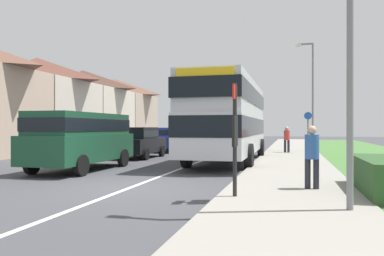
{
  "coord_description": "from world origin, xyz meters",
  "views": [
    {
      "loc": [
        4.19,
        -9.56,
        1.63
      ],
      "look_at": [
        0.55,
        4.4,
        1.6
      ],
      "focal_mm": 35.56,
      "sensor_mm": 36.0,
      "label": 1
    }
  ],
  "objects_px": {
    "parked_car_black": "(138,141)",
    "pedestrian_walking_away": "(287,138)",
    "parked_car_grey": "(191,136)",
    "bus_stop_sign": "(235,131)",
    "cycle_route_sign": "(308,131)",
    "parked_van_dark_green": "(82,136)",
    "parked_car_blue": "(172,138)",
    "double_decker_bus": "(229,116)",
    "street_lamp_mid": "(311,89)",
    "street_lamp_near": "(343,5)",
    "pedestrian_at_stop": "(312,154)"
  },
  "relations": [
    {
      "from": "pedestrian_walking_away",
      "to": "bus_stop_sign",
      "type": "xyz_separation_m",
      "value": [
        -0.94,
        -15.14,
        0.56
      ]
    },
    {
      "from": "parked_car_black",
      "to": "pedestrian_at_stop",
      "type": "relative_size",
      "value": 2.35
    },
    {
      "from": "parked_van_dark_green",
      "to": "parked_car_grey",
      "type": "relative_size",
      "value": 1.21
    },
    {
      "from": "pedestrian_walking_away",
      "to": "street_lamp_mid",
      "type": "relative_size",
      "value": 0.24
    },
    {
      "from": "parked_car_black",
      "to": "pedestrian_at_stop",
      "type": "height_order",
      "value": "pedestrian_at_stop"
    },
    {
      "from": "pedestrian_walking_away",
      "to": "street_lamp_near",
      "type": "distance_m",
      "value": 16.28
    },
    {
      "from": "double_decker_bus",
      "to": "pedestrian_walking_away",
      "type": "xyz_separation_m",
      "value": [
        2.57,
        5.87,
        -1.17
      ]
    },
    {
      "from": "parked_van_dark_green",
      "to": "parked_car_blue",
      "type": "relative_size",
      "value": 1.15
    },
    {
      "from": "parked_van_dark_green",
      "to": "street_lamp_near",
      "type": "relative_size",
      "value": 0.79
    },
    {
      "from": "parked_car_blue",
      "to": "street_lamp_mid",
      "type": "height_order",
      "value": "street_lamp_mid"
    },
    {
      "from": "parked_van_dark_green",
      "to": "bus_stop_sign",
      "type": "xyz_separation_m",
      "value": [
        6.5,
        -4.6,
        0.25
      ]
    },
    {
      "from": "double_decker_bus",
      "to": "cycle_route_sign",
      "type": "height_order",
      "value": "double_decker_bus"
    },
    {
      "from": "parked_van_dark_green",
      "to": "bus_stop_sign",
      "type": "height_order",
      "value": "bus_stop_sign"
    },
    {
      "from": "parked_car_blue",
      "to": "pedestrian_at_stop",
      "type": "bearing_deg",
      "value": -60.54
    },
    {
      "from": "parked_car_grey",
      "to": "bus_stop_sign",
      "type": "xyz_separation_m",
      "value": [
        6.72,
        -21.69,
        0.63
      ]
    },
    {
      "from": "parked_car_black",
      "to": "parked_car_grey",
      "type": "xyz_separation_m",
      "value": [
        -0.09,
        11.26,
        0.02
      ]
    },
    {
      "from": "pedestrian_at_stop",
      "to": "street_lamp_near",
      "type": "height_order",
      "value": "street_lamp_near"
    },
    {
      "from": "parked_car_blue",
      "to": "parked_car_grey",
      "type": "distance_m",
      "value": 5.68
    },
    {
      "from": "parked_car_grey",
      "to": "bus_stop_sign",
      "type": "distance_m",
      "value": 22.71
    },
    {
      "from": "parked_car_black",
      "to": "parked_car_blue",
      "type": "xyz_separation_m",
      "value": [
        0.1,
        5.58,
        -0.01
      ]
    },
    {
      "from": "street_lamp_mid",
      "to": "parked_car_grey",
      "type": "bearing_deg",
      "value": 155.11
    },
    {
      "from": "parked_car_blue",
      "to": "parked_van_dark_green",
      "type": "bearing_deg",
      "value": -89.86
    },
    {
      "from": "parked_van_dark_green",
      "to": "pedestrian_at_stop",
      "type": "distance_m",
      "value": 8.77
    },
    {
      "from": "double_decker_bus",
      "to": "street_lamp_mid",
      "type": "distance_m",
      "value": 9.34
    },
    {
      "from": "parked_car_blue",
      "to": "cycle_route_sign",
      "type": "bearing_deg",
      "value": -7.12
    },
    {
      "from": "parked_car_blue",
      "to": "bus_stop_sign",
      "type": "relative_size",
      "value": 1.75
    },
    {
      "from": "parked_car_blue",
      "to": "pedestrian_at_stop",
      "type": "relative_size",
      "value": 2.72
    },
    {
      "from": "parked_car_grey",
      "to": "cycle_route_sign",
      "type": "distance_m",
      "value": 11.16
    },
    {
      "from": "parked_car_black",
      "to": "pedestrian_walking_away",
      "type": "xyz_separation_m",
      "value": [
        7.57,
        4.71,
        0.08
      ]
    },
    {
      "from": "parked_van_dark_green",
      "to": "parked_car_blue",
      "type": "xyz_separation_m",
      "value": [
        -0.03,
        11.42,
        -0.4
      ]
    },
    {
      "from": "pedestrian_at_stop",
      "to": "street_lamp_mid",
      "type": "xyz_separation_m",
      "value": [
        0.75,
        15.97,
        3.11
      ]
    },
    {
      "from": "pedestrian_walking_away",
      "to": "street_lamp_mid",
      "type": "distance_m",
      "value": 4.15
    },
    {
      "from": "parked_van_dark_green",
      "to": "street_lamp_near",
      "type": "bearing_deg",
      "value": -32.26
    },
    {
      "from": "pedestrian_at_stop",
      "to": "parked_car_grey",
      "type": "bearing_deg",
      "value": 112.57
    },
    {
      "from": "bus_stop_sign",
      "to": "cycle_route_sign",
      "type": "distance_m",
      "value": 15.08
    },
    {
      "from": "parked_car_grey",
      "to": "street_lamp_mid",
      "type": "relative_size",
      "value": 0.61
    },
    {
      "from": "pedestrian_walking_away",
      "to": "street_lamp_near",
      "type": "relative_size",
      "value": 0.25
    },
    {
      "from": "parked_car_black",
      "to": "parked_car_blue",
      "type": "bearing_deg",
      "value": 88.97
    },
    {
      "from": "pedestrian_walking_away",
      "to": "cycle_route_sign",
      "type": "distance_m",
      "value": 1.3
    },
    {
      "from": "street_lamp_near",
      "to": "pedestrian_walking_away",
      "type": "bearing_deg",
      "value": 94.21
    },
    {
      "from": "parked_car_black",
      "to": "pedestrian_walking_away",
      "type": "bearing_deg",
      "value": 31.86
    },
    {
      "from": "street_lamp_near",
      "to": "street_lamp_mid",
      "type": "xyz_separation_m",
      "value": [
        0.32,
        18.28,
        0.22
      ]
    },
    {
      "from": "parked_car_black",
      "to": "parked_car_grey",
      "type": "distance_m",
      "value": 11.26
    },
    {
      "from": "parked_car_blue",
      "to": "bus_stop_sign",
      "type": "xyz_separation_m",
      "value": [
        6.53,
        -16.01,
        0.65
      ]
    },
    {
      "from": "pedestrian_at_stop",
      "to": "street_lamp_mid",
      "type": "distance_m",
      "value": 16.29
    },
    {
      "from": "double_decker_bus",
      "to": "cycle_route_sign",
      "type": "bearing_deg",
      "value": 56.28
    },
    {
      "from": "parked_car_black",
      "to": "pedestrian_at_stop",
      "type": "bearing_deg",
      "value": -47.14
    },
    {
      "from": "bus_stop_sign",
      "to": "double_decker_bus",
      "type": "bearing_deg",
      "value": 99.98
    },
    {
      "from": "parked_van_dark_green",
      "to": "cycle_route_sign",
      "type": "relative_size",
      "value": 2.08
    },
    {
      "from": "parked_car_black",
      "to": "street_lamp_near",
      "type": "xyz_separation_m",
      "value": [
        8.75,
        -11.28,
        2.98
      ]
    }
  ]
}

